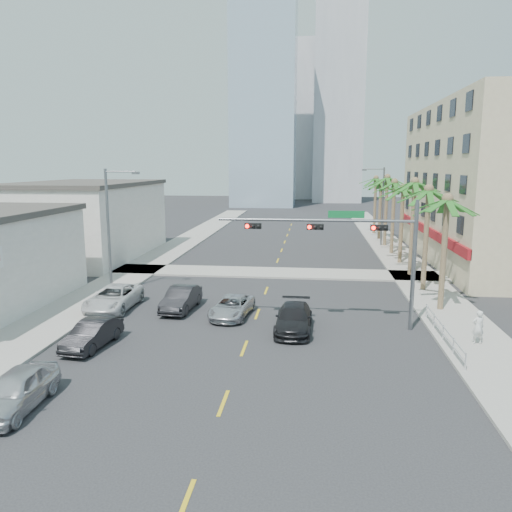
{
  "coord_description": "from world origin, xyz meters",
  "views": [
    {
      "loc": [
        3.37,
        -20.03,
        9.26
      ],
      "look_at": [
        -0.22,
        11.21,
        3.5
      ],
      "focal_mm": 35.0,
      "sensor_mm": 36.0,
      "label": 1
    }
  ],
  "objects_px": {
    "car_lane_center": "(232,307)",
    "car_parked_far": "(114,298)",
    "car_parked_near": "(16,390)",
    "car_parked_mid": "(92,334)",
    "car_lane_left": "(181,299)",
    "pedestrian": "(478,327)",
    "traffic_signal_mast": "(356,241)",
    "car_lane_right": "(294,318)"
  },
  "relations": [
    {
      "from": "car_lane_left",
      "to": "car_lane_center",
      "type": "bearing_deg",
      "value": -13.64
    },
    {
      "from": "traffic_signal_mast",
      "to": "car_lane_left",
      "type": "distance_m",
      "value": 11.87
    },
    {
      "from": "traffic_signal_mast",
      "to": "car_parked_mid",
      "type": "xyz_separation_m",
      "value": [
        -13.58,
        -4.63,
        -4.38
      ]
    },
    {
      "from": "car_parked_far",
      "to": "pedestrian",
      "type": "bearing_deg",
      "value": -11.45
    },
    {
      "from": "car_parked_mid",
      "to": "car_lane_right",
      "type": "height_order",
      "value": "car_lane_right"
    },
    {
      "from": "car_lane_center",
      "to": "car_lane_right",
      "type": "bearing_deg",
      "value": -22.96
    },
    {
      "from": "car_parked_mid",
      "to": "car_lane_center",
      "type": "distance_m",
      "value": 8.7
    },
    {
      "from": "traffic_signal_mast",
      "to": "car_lane_left",
      "type": "xyz_separation_m",
      "value": [
        -10.78,
        2.43,
        -4.31
      ]
    },
    {
      "from": "car_parked_far",
      "to": "car_lane_center",
      "type": "bearing_deg",
      "value": -4.99
    },
    {
      "from": "traffic_signal_mast",
      "to": "car_parked_far",
      "type": "bearing_deg",
      "value": 172.21
    },
    {
      "from": "traffic_signal_mast",
      "to": "car_parked_near",
      "type": "relative_size",
      "value": 2.5
    },
    {
      "from": "car_parked_near",
      "to": "car_parked_mid",
      "type": "height_order",
      "value": "car_parked_near"
    },
    {
      "from": "car_lane_center",
      "to": "car_parked_far",
      "type": "bearing_deg",
      "value": -178.4
    },
    {
      "from": "car_lane_center",
      "to": "pedestrian",
      "type": "bearing_deg",
      "value": -8.53
    },
    {
      "from": "car_parked_far",
      "to": "car_lane_left",
      "type": "bearing_deg",
      "value": 4.72
    },
    {
      "from": "pedestrian",
      "to": "car_parked_mid",
      "type": "bearing_deg",
      "value": -6.0
    },
    {
      "from": "car_lane_left",
      "to": "car_parked_far",
      "type": "bearing_deg",
      "value": -172.2
    },
    {
      "from": "car_lane_left",
      "to": "car_lane_right",
      "type": "height_order",
      "value": "car_lane_left"
    },
    {
      "from": "car_parked_mid",
      "to": "car_parked_far",
      "type": "height_order",
      "value": "car_parked_far"
    },
    {
      "from": "car_parked_near",
      "to": "car_lane_right",
      "type": "height_order",
      "value": "car_parked_near"
    },
    {
      "from": "car_parked_mid",
      "to": "car_lane_left",
      "type": "height_order",
      "value": "car_lane_left"
    },
    {
      "from": "traffic_signal_mast",
      "to": "car_lane_right",
      "type": "distance_m",
      "value": 5.57
    },
    {
      "from": "car_parked_near",
      "to": "car_parked_mid",
      "type": "relative_size",
      "value": 1.07
    },
    {
      "from": "car_parked_near",
      "to": "pedestrian",
      "type": "relative_size",
      "value": 2.5
    },
    {
      "from": "car_lane_left",
      "to": "car_lane_center",
      "type": "relative_size",
      "value": 1.0
    },
    {
      "from": "car_parked_mid",
      "to": "pedestrian",
      "type": "bearing_deg",
      "value": 13.0
    },
    {
      "from": "car_parked_mid",
      "to": "car_parked_far",
      "type": "xyz_separation_m",
      "value": [
        -1.6,
        6.7,
        0.07
      ]
    },
    {
      "from": "pedestrian",
      "to": "car_lane_right",
      "type": "bearing_deg",
      "value": -21.32
    },
    {
      "from": "car_parked_far",
      "to": "car_lane_right",
      "type": "xyz_separation_m",
      "value": [
        11.8,
        -2.94,
        -0.04
      ]
    },
    {
      "from": "traffic_signal_mast",
      "to": "car_lane_right",
      "type": "bearing_deg",
      "value": -165.7
    },
    {
      "from": "car_parked_near",
      "to": "pedestrian",
      "type": "distance_m",
      "value": 21.69
    },
    {
      "from": "car_parked_near",
      "to": "car_parked_far",
      "type": "distance_m",
      "value": 13.49
    },
    {
      "from": "car_parked_near",
      "to": "car_lane_center",
      "type": "xyz_separation_m",
      "value": [
        6.3,
        12.69,
        -0.13
      ]
    },
    {
      "from": "car_parked_far",
      "to": "car_lane_right",
      "type": "relative_size",
      "value": 1.11
    },
    {
      "from": "car_lane_right",
      "to": "pedestrian",
      "type": "relative_size",
      "value": 2.76
    },
    {
      "from": "car_parked_mid",
      "to": "car_lane_center",
      "type": "bearing_deg",
      "value": 49.84
    },
    {
      "from": "car_lane_left",
      "to": "car_lane_right",
      "type": "bearing_deg",
      "value": -20.71
    },
    {
      "from": "car_lane_center",
      "to": "pedestrian",
      "type": "height_order",
      "value": "pedestrian"
    },
    {
      "from": "car_lane_right",
      "to": "pedestrian",
      "type": "xyz_separation_m",
      "value": [
        9.52,
        -1.44,
        0.33
      ]
    },
    {
      "from": "car_lane_right",
      "to": "pedestrian",
      "type": "distance_m",
      "value": 9.63
    },
    {
      "from": "car_parked_mid",
      "to": "car_lane_center",
      "type": "xyz_separation_m",
      "value": [
        6.3,
        5.99,
        -0.06
      ]
    },
    {
      "from": "car_parked_mid",
      "to": "car_lane_right",
      "type": "distance_m",
      "value": 10.88
    }
  ]
}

